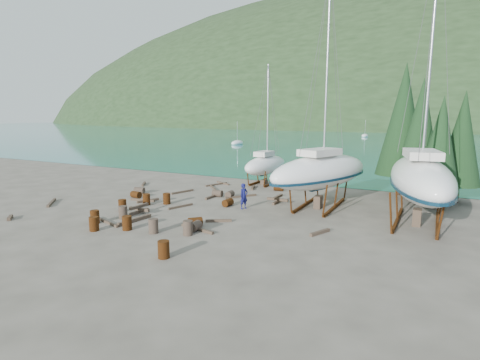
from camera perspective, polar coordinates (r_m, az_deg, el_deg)
The scene contains 55 objects.
ground at distance 26.60m, azimuth -4.53°, elevation -5.51°, with size 600.00×600.00×0.00m, color #554D43.
bay_water at distance 337.02m, azimuth 25.67°, elevation 7.60°, with size 700.00×700.00×0.00m, color #197F79.
far_hill at distance 342.01m, azimuth 25.70°, elevation 7.62°, with size 800.00×360.00×110.00m, color black.
far_house_left at distance 224.19m, azimuth 8.66°, elevation 8.59°, with size 6.60×5.60×5.60m.
far_house_center at distance 214.38m, azimuth 18.90°, elevation 8.14°, with size 6.60×5.60×5.60m.
far_house_right at distance 212.32m, azimuth 32.43°, elevation 7.14°, with size 6.60×5.60×5.60m.
cypress_near_right at distance 33.71m, azimuth 25.78°, elevation 6.75°, with size 3.60×3.60×10.00m.
cypress_mid_right at distance 31.73m, azimuth 28.23°, elevation 4.85°, with size 3.06×3.06×8.50m.
cypress_back_left at distance 35.77m, azimuth 23.60°, elevation 8.42°, with size 4.14×4.14×11.50m.
cypress_far_right at distance 34.75m, azimuth 30.74°, elevation 5.45°, with size 3.24×3.24×9.00m.
moored_boat_left at distance 92.89m, azimuth -0.42°, elevation 5.66°, with size 2.00×5.00×6.05m.
moored_boat_mid at distance 101.95m, azimuth 25.70°, elevation 5.07°, with size 2.00×5.00×6.05m.
moored_boat_far at distance 133.61m, azimuth 18.48°, elevation 6.41°, with size 2.00×5.00×6.05m.
large_sailboat_near at distance 29.34m, azimuth 12.26°, elevation 1.34°, with size 6.81×11.51×17.45m.
large_sailboat_far at distance 26.79m, azimuth 25.79°, elevation 0.28°, with size 5.59×12.18×18.58m.
small_sailboat_shore at distance 38.88m, azimuth 3.91°, elevation 2.35°, with size 2.91×7.73×12.12m.
worker at distance 28.39m, azimuth 0.59°, elevation -2.48°, with size 0.71×0.47×1.95m, color #11134E.
drum_0 at distance 26.45m, azimuth -21.24°, elevation -5.26°, with size 0.58×0.58×0.88m, color #4F280D.
drum_1 at distance 23.35m, azimuth -6.86°, elevation -7.00°, with size 0.58×0.58×0.88m, color #2D2823.
drum_2 at distance 33.47m, azimuth -15.57°, elevation -2.16°, with size 0.58×0.58×0.88m, color #4F280D.
drum_3 at distance 24.33m, azimuth -16.84°, elevation -6.29°, with size 0.58×0.58×0.88m, color #4F280D.
drum_4 at distance 35.49m, azimuth 5.91°, elevation -1.19°, with size 0.58×0.58×0.88m, color #4F280D.
drum_5 at distance 22.53m, azimuth -7.96°, elevation -7.25°, with size 0.58×0.58×0.88m, color #2D2823.
drum_6 at distance 29.34m, azimuth -1.87°, elevation -3.46°, with size 0.58×0.58×0.88m, color #4F280D.
drum_7 at distance 19.26m, azimuth -11.56°, elevation -10.33°, with size 0.58×0.58×0.88m, color #4F280D.
drum_8 at distance 30.68m, azimuth -14.06°, elevation -2.88°, with size 0.58×0.58×0.88m, color #4F280D.
drum_9 at distance 32.82m, azimuth -3.45°, elevation -2.05°, with size 0.58×0.58×0.88m, color #2D2823.
drum_10 at distance 24.82m, azimuth -21.36°, elevation -6.24°, with size 0.58×0.58×0.88m, color #4F280D.
drum_11 at distance 32.40m, azimuth -1.57°, elevation -2.19°, with size 0.58×0.58×0.88m, color #2D2823.
drum_12 at distance 24.27m, azimuth -6.84°, elevation -6.34°, with size 0.58×0.58×0.88m, color #4F280D.
drum_13 at distance 29.12m, azimuth -17.48°, elevation -3.71°, with size 0.58×0.58×0.88m, color #4F280D.
drum_14 at distance 30.59m, azimuth -11.11°, elevation -2.80°, with size 0.58×0.58×0.88m, color #4F280D.
drum_15 at distance 35.33m, azimuth -15.07°, elevation -1.53°, with size 0.58×0.58×0.88m, color #2D2823.
drum_16 at distance 27.04m, azimuth -17.39°, elevation -4.72°, with size 0.58×0.58×0.88m, color #2D2823.
drum_17 at distance 23.29m, azimuth -13.06°, elevation -6.84°, with size 0.58×0.58×0.88m, color #2D2823.
timber_0 at distance 38.35m, azimuth -3.62°, elevation -0.67°, with size 0.14×2.72×0.14m, color brown.
timber_1 at distance 23.13m, azimuth 12.09°, elevation -7.81°, with size 0.19×1.70×0.19m, color brown.
timber_2 at distance 39.62m, azimuth -14.47°, elevation -0.59°, with size 0.19×1.94×0.19m, color brown.
timber_3 at distance 26.42m, azimuth -19.72°, elevation -6.01°, with size 0.15×3.13×0.15m, color brown.
timber_4 at distance 31.86m, azimuth -13.85°, elevation -3.06°, with size 0.17×1.95×0.17m, color brown.
timber_5 at distance 23.51m, azimuth -6.54°, elevation -7.40°, with size 0.16×2.76×0.16m, color brown.
timber_6 at distance 36.43m, azimuth 1.98°, elevation -1.17°, with size 0.19×1.91×0.19m, color brown.
timber_7 at distance 25.14m, azimuth -3.28°, elevation -6.20°, with size 0.17×1.75×0.17m, color brown.
timber_8 at distance 32.42m, azimuth -4.34°, elevation -2.56°, with size 0.19×1.93×0.19m, color brown.
timber_9 at distance 38.99m, azimuth -2.63°, elevation -0.48°, with size 0.15×2.25×0.15m, color brown.
timber_10 at distance 32.54m, azimuth 0.14°, elevation -2.51°, with size 0.16×3.00×0.16m, color brown.
timber_11 at distance 29.35m, azimuth -9.04°, elevation -4.00°, with size 0.15×2.25×0.15m, color brown.
timber_12 at distance 32.18m, azimuth -14.60°, elevation -2.97°, with size 0.17×2.20×0.17m, color brown.
timber_13 at distance 30.16m, azimuth -31.63°, elevation -4.92°, with size 0.22×1.00×0.22m, color brown.
timber_14 at distance 33.79m, azimuth -26.78°, elevation -3.09°, with size 0.18×2.69×0.18m, color brown.
timber_15 at distance 36.51m, azimuth -4.11°, elevation -1.20°, with size 0.15×3.19×0.15m, color brown.
timber_16 at distance 26.11m, azimuth -15.75°, elevation -5.89°, with size 0.23×2.81×0.23m, color brown.
timber_17 at distance 34.90m, azimuth -8.74°, elevation -1.79°, with size 0.16×2.45×0.16m, color brown.
timber_pile_fore at distance 28.24m, azimuth -15.12°, elevation -4.30°, with size 1.80×1.80×0.60m.
timber_pile_aft at distance 30.52m, azimuth 5.72°, elevation -2.96°, with size 1.80×1.80×0.60m.
Camera 1 is at (13.77, -21.66, 6.98)m, focal length 28.00 mm.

